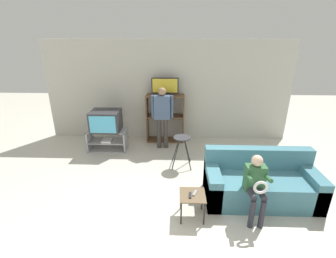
{
  "coord_description": "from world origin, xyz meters",
  "views": [
    {
      "loc": [
        0.24,
        -2.54,
        2.7
      ],
      "look_at": [
        0.07,
        2.06,
        0.9
      ],
      "focal_mm": 26.0,
      "sensor_mm": 36.0,
      "label": 1
    }
  ],
  "objects_px": {
    "folding_stool": "(182,143)",
    "couch": "(260,184)",
    "remote_control_black": "(190,195)",
    "person_standing_adult": "(162,113)",
    "tv_stand": "(108,140)",
    "television_flat": "(165,87)",
    "snack_table": "(192,198)",
    "media_shelf": "(165,118)",
    "remote_control_white": "(195,193)",
    "television_main": "(106,121)",
    "person_seated_child": "(256,183)"
  },
  "relations": [
    {
      "from": "media_shelf",
      "to": "remote_control_white",
      "type": "height_order",
      "value": "media_shelf"
    },
    {
      "from": "folding_stool",
      "to": "couch",
      "type": "bearing_deg",
      "value": -39.22
    },
    {
      "from": "person_standing_adult",
      "to": "tv_stand",
      "type": "bearing_deg",
      "value": -173.79
    },
    {
      "from": "snack_table",
      "to": "folding_stool",
      "type": "bearing_deg",
      "value": 95.0
    },
    {
      "from": "television_flat",
      "to": "remote_control_black",
      "type": "bearing_deg",
      "value": -80.15
    },
    {
      "from": "remote_control_black",
      "to": "person_seated_child",
      "type": "height_order",
      "value": "person_seated_child"
    },
    {
      "from": "remote_control_black",
      "to": "couch",
      "type": "relative_size",
      "value": 0.08
    },
    {
      "from": "television_flat",
      "to": "person_standing_adult",
      "type": "distance_m",
      "value": 0.71
    },
    {
      "from": "person_standing_adult",
      "to": "media_shelf",
      "type": "bearing_deg",
      "value": 83.9
    },
    {
      "from": "folding_stool",
      "to": "person_seated_child",
      "type": "distance_m",
      "value": 1.91
    },
    {
      "from": "couch",
      "to": "television_main",
      "type": "bearing_deg",
      "value": 149.58
    },
    {
      "from": "television_flat",
      "to": "snack_table",
      "type": "distance_m",
      "value": 3.22
    },
    {
      "from": "television_flat",
      "to": "folding_stool",
      "type": "distance_m",
      "value": 1.7
    },
    {
      "from": "remote_control_black",
      "to": "remote_control_white",
      "type": "xyz_separation_m",
      "value": [
        0.07,
        0.06,
        0.0
      ]
    },
    {
      "from": "remote_control_white",
      "to": "television_main",
      "type": "bearing_deg",
      "value": 151.13
    },
    {
      "from": "snack_table",
      "to": "couch",
      "type": "xyz_separation_m",
      "value": [
        1.2,
        0.51,
        -0.05
      ]
    },
    {
      "from": "television_flat",
      "to": "tv_stand",
      "type": "bearing_deg",
      "value": -156.19
    },
    {
      "from": "television_main",
      "to": "television_flat",
      "type": "xyz_separation_m",
      "value": [
        1.4,
        0.61,
        0.71
      ]
    },
    {
      "from": "folding_stool",
      "to": "couch",
      "type": "relative_size",
      "value": 0.37
    },
    {
      "from": "snack_table",
      "to": "person_seated_child",
      "type": "bearing_deg",
      "value": 1.52
    },
    {
      "from": "remote_control_black",
      "to": "remote_control_white",
      "type": "relative_size",
      "value": 1.0
    },
    {
      "from": "folding_stool",
      "to": "remote_control_black",
      "type": "relative_size",
      "value": 4.77
    },
    {
      "from": "television_flat",
      "to": "remote_control_black",
      "type": "height_order",
      "value": "television_flat"
    },
    {
      "from": "remote_control_black",
      "to": "remote_control_white",
      "type": "height_order",
      "value": "same"
    },
    {
      "from": "remote_control_white",
      "to": "folding_stool",
      "type": "bearing_deg",
      "value": 116.98
    },
    {
      "from": "television_flat",
      "to": "couch",
      "type": "bearing_deg",
      "value": -54.56
    },
    {
      "from": "media_shelf",
      "to": "television_main",
      "type": "bearing_deg",
      "value": -157.14
    },
    {
      "from": "folding_stool",
      "to": "person_standing_adult",
      "type": "height_order",
      "value": "person_standing_adult"
    },
    {
      "from": "person_standing_adult",
      "to": "television_main",
      "type": "bearing_deg",
      "value": -174.07
    },
    {
      "from": "media_shelf",
      "to": "remote_control_white",
      "type": "distance_m",
      "value": 2.99
    },
    {
      "from": "television_flat",
      "to": "person_standing_adult",
      "type": "bearing_deg",
      "value": -95.69
    },
    {
      "from": "television_flat",
      "to": "remote_control_white",
      "type": "relative_size",
      "value": 4.71
    },
    {
      "from": "television_flat",
      "to": "couch",
      "type": "relative_size",
      "value": 0.36
    },
    {
      "from": "remote_control_white",
      "to": "tv_stand",
      "type": "bearing_deg",
      "value": 151.13
    },
    {
      "from": "tv_stand",
      "to": "television_main",
      "type": "height_order",
      "value": "television_main"
    },
    {
      "from": "remote_control_white",
      "to": "television_flat",
      "type": "bearing_deg",
      "value": 121.97
    },
    {
      "from": "media_shelf",
      "to": "person_seated_child",
      "type": "height_order",
      "value": "media_shelf"
    },
    {
      "from": "tv_stand",
      "to": "remote_control_white",
      "type": "distance_m",
      "value": 3.07
    },
    {
      "from": "couch",
      "to": "person_seated_child",
      "type": "distance_m",
      "value": 0.64
    },
    {
      "from": "tv_stand",
      "to": "snack_table",
      "type": "relative_size",
      "value": 2.27
    },
    {
      "from": "media_shelf",
      "to": "television_flat",
      "type": "height_order",
      "value": "television_flat"
    },
    {
      "from": "television_main",
      "to": "remote_control_black",
      "type": "bearing_deg",
      "value": -51.16
    },
    {
      "from": "remote_control_white",
      "to": "couch",
      "type": "bearing_deg",
      "value": 42.98
    },
    {
      "from": "person_seated_child",
      "to": "folding_stool",
      "type": "bearing_deg",
      "value": 124.46
    },
    {
      "from": "person_seated_child",
      "to": "remote_control_white",
      "type": "bearing_deg",
      "value": 179.76
    },
    {
      "from": "folding_stool",
      "to": "remote_control_white",
      "type": "xyz_separation_m",
      "value": [
        0.18,
        -1.57,
        -0.13
      ]
    },
    {
      "from": "tv_stand",
      "to": "person_standing_adult",
      "type": "xyz_separation_m",
      "value": [
        1.35,
        0.15,
        0.68
      ]
    },
    {
      "from": "remote_control_black",
      "to": "television_main",
      "type": "bearing_deg",
      "value": 133.23
    },
    {
      "from": "media_shelf",
      "to": "snack_table",
      "type": "bearing_deg",
      "value": -79.33
    },
    {
      "from": "folding_stool",
      "to": "remote_control_black",
      "type": "xyz_separation_m",
      "value": [
        0.1,
        -1.63,
        -0.13
      ]
    }
  ]
}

